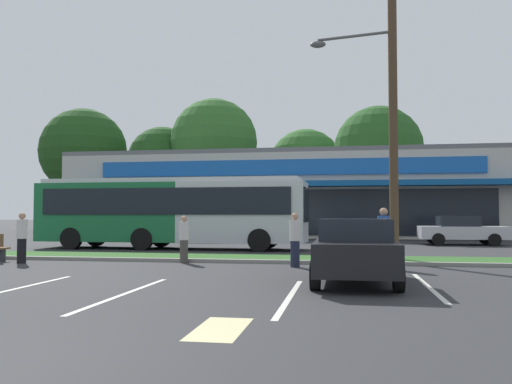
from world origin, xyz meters
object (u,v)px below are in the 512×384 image
at_px(car_2, 461,230).
at_px(pedestrian_by_pole, 295,240).
at_px(utility_pole, 389,91).
at_px(pedestrian_near_bench, 22,238).
at_px(car_1, 355,250).
at_px(pedestrian_mid, 384,238).
at_px(pedestrian_far, 184,239).
at_px(city_bus, 172,211).
at_px(car_3, 195,228).

xyz_separation_m(car_2, pedestrian_by_pole, (-7.52, -12.77, 0.07)).
bearing_deg(utility_pole, pedestrian_near_bench, -168.92).
height_order(car_1, pedestrian_by_pole, pedestrian_by_pole).
distance_m(utility_pole, pedestrian_near_bench, 13.25).
distance_m(pedestrian_mid, pedestrian_far, 6.48).
bearing_deg(city_bus, car_3, 97.80).
height_order(car_2, pedestrian_near_bench, pedestrian_near_bench).
bearing_deg(utility_pole, car_2, 67.11).
relative_size(pedestrian_near_bench, pedestrian_far, 1.07).
relative_size(pedestrian_near_bench, pedestrian_by_pole, 1.01).
xyz_separation_m(utility_pole, pedestrian_far, (-6.80, -1.36, -5.02)).
height_order(city_bus, car_3, city_bus).
distance_m(pedestrian_near_bench, pedestrian_by_pole, 9.03).
height_order(utility_pole, city_bus, utility_pole).
bearing_deg(car_3, car_1, 117.15).
relative_size(car_3, pedestrian_far, 2.77).
bearing_deg(pedestrian_mid, car_3, 69.85).
xyz_separation_m(utility_pole, pedestrian_near_bench, (-12.06, -2.36, -4.97)).
bearing_deg(car_1, car_3, 27.15).
distance_m(car_3, pedestrian_mid, 16.96).
xyz_separation_m(city_bus, pedestrian_by_pole, (6.43, -7.37, -0.93)).
height_order(city_bus, pedestrian_by_pole, city_bus).
bearing_deg(utility_pole, pedestrian_by_pole, -144.83).
distance_m(city_bus, pedestrian_near_bench, 8.08).
distance_m(car_3, pedestrian_by_pole, 15.64).
xyz_separation_m(car_2, pedestrian_far, (-11.29, -11.99, 0.02)).
bearing_deg(pedestrian_mid, utility_pole, 24.26).
bearing_deg(pedestrian_far, pedestrian_by_pole, -27.57).
relative_size(car_2, car_3, 1.00).
xyz_separation_m(utility_pole, car_3, (-10.22, 11.76, -5.03)).
distance_m(car_1, pedestrian_near_bench, 11.26).
distance_m(utility_pole, car_2, 12.60).
xyz_separation_m(city_bus, car_1, (8.17, -10.89, -0.99)).
relative_size(utility_pole, pedestrian_far, 6.95).
bearing_deg(utility_pole, pedestrian_far, -168.71).
xyz_separation_m(city_bus, pedestrian_far, (2.66, -6.59, -0.98)).
bearing_deg(car_3, utility_pole, 131.00).
distance_m(car_3, pedestrian_far, 13.56).
relative_size(pedestrian_by_pole, pedestrian_far, 1.06).
distance_m(car_2, pedestrian_by_pole, 14.82).
distance_m(pedestrian_by_pole, pedestrian_far, 3.85).
distance_m(city_bus, car_3, 6.65).
xyz_separation_m(car_2, car_3, (-14.71, 1.13, 0.01)).
bearing_deg(pedestrian_near_bench, car_1, 169.55).
height_order(city_bus, pedestrian_mid, city_bus).
height_order(car_3, pedestrian_near_bench, pedestrian_near_bench).
bearing_deg(car_3, car_2, 175.62).
relative_size(utility_pole, pedestrian_near_bench, 6.52).
height_order(car_1, car_2, car_1).
bearing_deg(car_2, utility_pole, -112.89).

